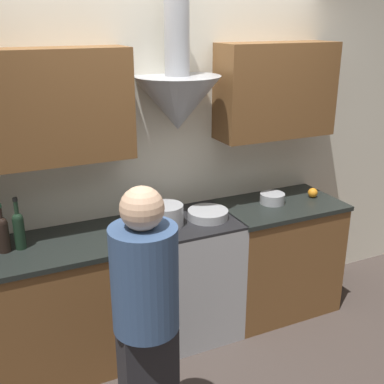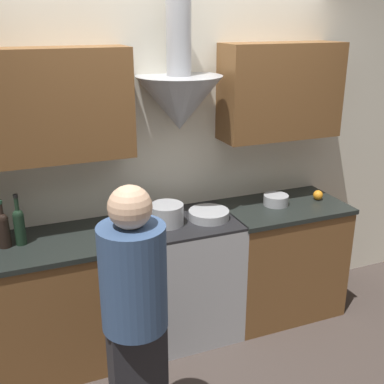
{
  "view_description": "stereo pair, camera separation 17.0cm",
  "coord_description": "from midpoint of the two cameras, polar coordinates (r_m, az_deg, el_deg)",
  "views": [
    {
      "loc": [
        -1.32,
        -2.61,
        2.32
      ],
      "look_at": [
        0.0,
        0.2,
        1.19
      ],
      "focal_mm": 45.0,
      "sensor_mm": 36.0,
      "label": 1
    },
    {
      "loc": [
        -1.16,
        -2.68,
        2.32
      ],
      "look_at": [
        0.0,
        0.2,
        1.19
      ],
      "focal_mm": 45.0,
      "sensor_mm": 36.0,
      "label": 2
    }
  ],
  "objects": [
    {
      "name": "mixing_bowl",
      "position": [
        3.5,
        3.4,
        -2.7
      ],
      "size": [
        0.3,
        0.3,
        0.06
      ],
      "color": "#A8AAAF",
      "rests_on": "stove_range"
    },
    {
      "name": "counter_right",
      "position": [
        4.04,
        11.59,
        -7.69
      ],
      "size": [
        0.95,
        0.62,
        0.94
      ],
      "color": "brown",
      "rests_on": "ground_plane"
    },
    {
      "name": "wall_back",
      "position": [
        3.53,
        -1.67,
        5.98
      ],
      "size": [
        8.4,
        0.6,
        2.6
      ],
      "color": "silver",
      "rests_on": "ground_plane"
    },
    {
      "name": "saucepan",
      "position": [
        3.82,
        11.17,
        -0.93
      ],
      "size": [
        0.19,
        0.19,
        0.08
      ],
      "color": "#A8AAAF",
      "rests_on": "counter_right"
    },
    {
      "name": "stove_range",
      "position": [
        3.69,
        0.74,
        -10.0
      ],
      "size": [
        0.7,
        0.6,
        0.94
      ],
      "color": "#A8AAAF",
      "rests_on": "ground_plane"
    },
    {
      "name": "ground_plane",
      "position": [
        3.73,
        2.61,
        -18.5
      ],
      "size": [
        12.0,
        12.0,
        0.0
      ],
      "primitive_type": "plane",
      "color": "#423833"
    },
    {
      "name": "counter_left",
      "position": [
        3.49,
        -14.6,
        -12.74
      ],
      "size": [
        1.27,
        0.62,
        0.94
      ],
      "color": "brown",
      "rests_on": "ground_plane"
    },
    {
      "name": "stock_pot",
      "position": [
        3.39,
        -1.61,
        -2.68
      ],
      "size": [
        0.24,
        0.24,
        0.15
      ],
      "color": "#A8AAAF",
      "rests_on": "stove_range"
    },
    {
      "name": "orange_fruit",
      "position": [
        4.01,
        15.89,
        -0.36
      ],
      "size": [
        0.08,
        0.08,
        0.08
      ],
      "color": "orange",
      "rests_on": "counter_right"
    },
    {
      "name": "person_foreground_left",
      "position": [
        2.52,
        -4.78,
        -14.78
      ],
      "size": [
        0.33,
        0.33,
        1.6
      ],
      "color": "#28282D",
      "rests_on": "ground_plane"
    },
    {
      "name": "wine_bottle_3",
      "position": [
        3.23,
        -20.1,
        -4.05
      ],
      "size": [
        0.08,
        0.08,
        0.32
      ],
      "color": "black",
      "rests_on": "counter_left"
    },
    {
      "name": "wine_bottle_4",
      "position": [
        3.23,
        -18.4,
        -3.7
      ],
      "size": [
        0.07,
        0.07,
        0.34
      ],
      "color": "black",
      "rests_on": "counter_left"
    }
  ]
}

